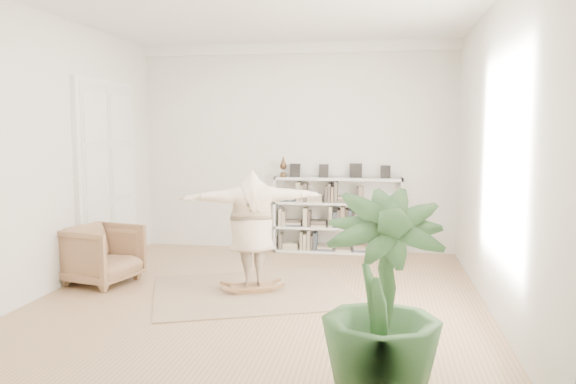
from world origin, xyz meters
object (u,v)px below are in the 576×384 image
at_px(bookshelf, 337,216).
at_px(armchair, 102,254).
at_px(person, 252,225).
at_px(houseplant, 382,299).
at_px(rocker_board, 252,287).

relative_size(bookshelf, armchair, 2.47).
distance_m(person, houseplant, 3.21).
relative_size(armchair, rocker_board, 1.39).
xyz_separation_m(armchair, houseplant, (3.79, -2.84, 0.42)).
height_order(bookshelf, armchair, bookshelf).
bearing_deg(houseplant, armchair, 143.19).
distance_m(rocker_board, houseplant, 3.29).
bearing_deg(rocker_board, armchair, 156.36).
bearing_deg(armchair, bookshelf, -35.78).
height_order(bookshelf, rocker_board, bookshelf).
xyz_separation_m(person, houseplant, (1.65, -2.75, -0.07)).
relative_size(rocker_board, houseplant, 0.39).
height_order(bookshelf, person, bookshelf).
distance_m(bookshelf, person, 2.78).
bearing_deg(bookshelf, rocker_board, -109.06).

